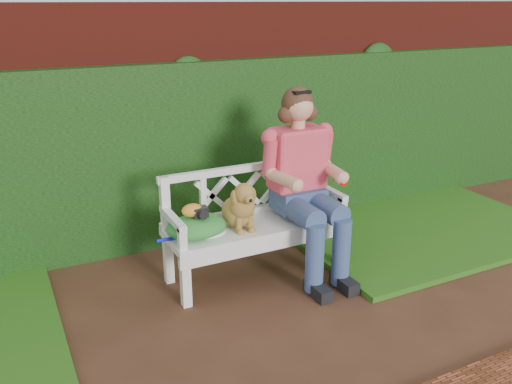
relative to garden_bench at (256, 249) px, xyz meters
name	(u,v)px	position (x,y,z in m)	size (l,w,h in m)	color
ground	(238,334)	(-0.50, -0.73, -0.24)	(60.00, 60.00, 0.00)	#402516
brick_wall	(152,127)	(-0.50, 1.17, 0.86)	(10.00, 0.30, 2.20)	maroon
ivy_hedge	(160,159)	(-0.50, 0.95, 0.61)	(10.00, 0.18, 1.70)	#28641A
grass_right	(413,226)	(1.90, 0.17, -0.21)	(2.60, 2.00, 0.05)	#255712
garden_bench	(256,249)	(0.00, 0.00, 0.00)	(1.58, 0.60, 0.48)	white
seated_woman	(300,179)	(0.40, -0.02, 0.57)	(0.68, 0.91, 1.62)	red
dog	(239,204)	(-0.16, -0.02, 0.44)	(0.27, 0.37, 0.41)	olive
tennis_racket	(204,232)	(-0.47, -0.02, 0.25)	(0.59, 0.25, 0.03)	beige
green_bag	(196,226)	(-0.53, -0.03, 0.32)	(0.48, 0.37, 0.16)	green
camera_item	(200,212)	(-0.50, -0.04, 0.44)	(0.12, 0.09, 0.08)	black
baseball_glove	(192,210)	(-0.56, -0.02, 0.46)	(0.17, 0.12, 0.11)	orange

